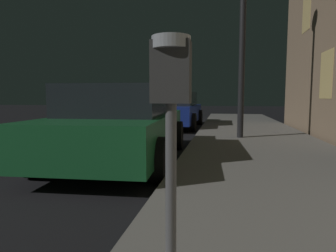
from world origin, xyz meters
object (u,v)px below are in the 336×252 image
Objects in this scene: car_blue at (175,110)px; parking_meter at (171,105)px; car_green at (122,123)px; street_lamp at (243,3)px.

parking_meter is at bearing -80.81° from car_blue.
car_green and car_blue have the same top height.
parking_meter is at bearing -96.27° from street_lamp.
car_blue is (-0.00, 6.31, -0.00)m from car_green.
street_lamp is (2.37, -3.65, 2.90)m from car_blue.
parking_meter is 4.25m from car_green.
car_green is 6.31m from car_blue.
car_green is at bearing 112.98° from parking_meter.
car_green is 1.02× the size of car_blue.
parking_meter is 7.03m from street_lamp.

